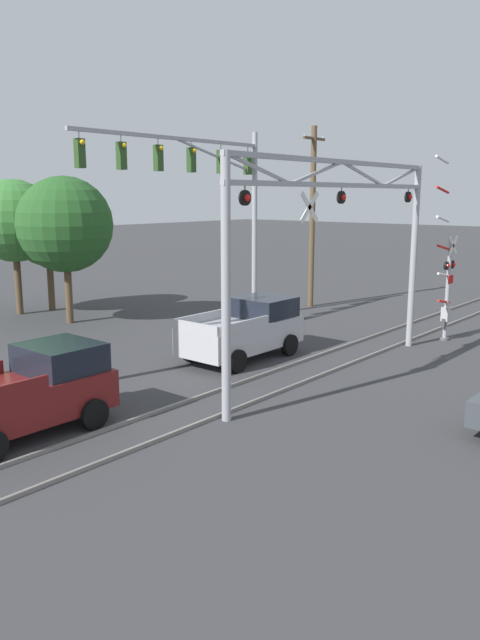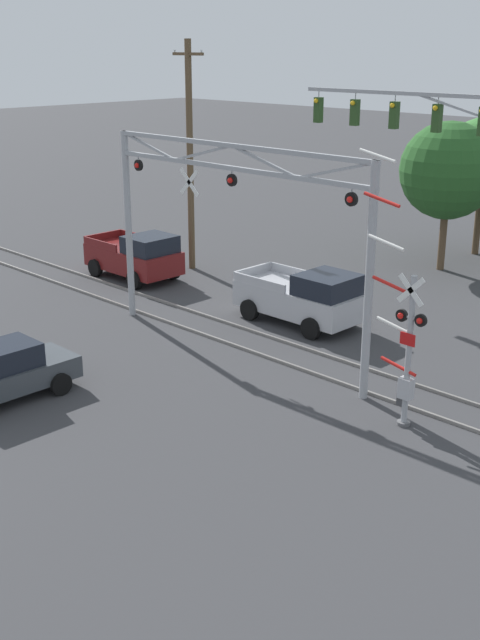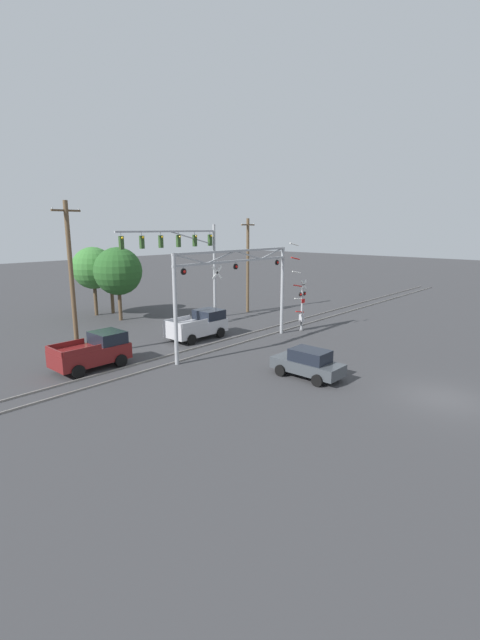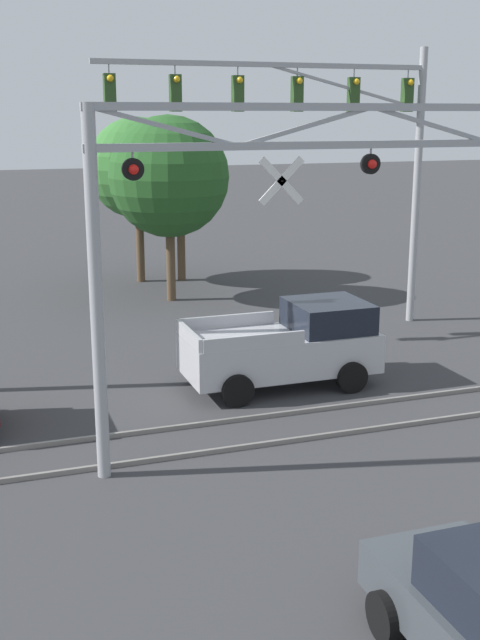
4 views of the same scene
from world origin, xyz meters
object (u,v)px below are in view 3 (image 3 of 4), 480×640
crossing_signal_mast (301,303)px  pickup_truck_lead (199,325)px  background_tree_beyond_span (111,273)px  background_tree_far_left_verge (118,271)px  crossing_gantry (236,282)px  utility_pole_left (72,279)px  pickup_truck_following (94,351)px  utility_pole_right (248,265)px  background_tree_far_right_verge (93,268)px  traffic_signal_span (190,253)px  sedan_waiting (308,363)px

crossing_signal_mast → pickup_truck_lead: crossing_signal_mast is taller
pickup_truck_lead → background_tree_beyond_span: (0.86, 13.26, 2.90)m
crossing_signal_mast → background_tree_far_left_verge: 16.17m
crossing_gantry → utility_pole_left: utility_pole_left is taller
pickup_truck_following → utility_pole_right: bearing=13.5°
utility_pole_left → background_tree_far_right_verge: utility_pole_left is taller
utility_pole_right → background_tree_beyond_span: (-9.24, 9.23, -0.73)m
traffic_signal_span → pickup_truck_lead: 7.51m
crossing_signal_mast → sedan_waiting: 10.99m
crossing_signal_mast → background_tree_far_left_verge: crossing_signal_mast is taller
pickup_truck_following → crossing_signal_mast: bearing=-13.5°
sedan_waiting → background_tree_far_left_verge: size_ratio=0.62×
pickup_truck_following → background_tree_far_right_verge: (8.10, 14.06, 3.44)m
crossing_signal_mast → background_tree_beyond_span: bearing=109.2°
traffic_signal_span → sedan_waiting: traffic_signal_span is taller
sedan_waiting → utility_pole_right: size_ratio=0.44×
utility_pole_left → crossing_gantry: bearing=-34.9°
pickup_truck_following → utility_pole_left: utility_pole_left is taller
sedan_waiting → background_tree_beyond_span: size_ratio=0.71×
background_tree_beyond_span → sedan_waiting: bearing=-96.3°
crossing_gantry → background_tree_far_right_verge: crossing_gantry is taller
traffic_signal_span → background_tree_far_right_verge: (-3.96, 8.98, -1.60)m
crossing_signal_mast → pickup_truck_lead: (-6.97, 4.33, -1.27)m
pickup_truck_lead → background_tree_beyond_span: 13.60m
utility_pole_right → background_tree_far_left_verge: 12.05m
traffic_signal_span → pickup_truck_following: traffic_signal_span is taller
utility_pole_left → background_tree_beyond_span: (9.30, 10.98, -1.11)m
pickup_truck_following → utility_pole_right: size_ratio=0.48×
sedan_waiting → background_tree_far_left_verge: 21.05m
pickup_truck_following → utility_pole_left: bearing=81.8°
sedan_waiting → crossing_signal_mast: bearing=36.5°
pickup_truck_following → background_tree_far_right_verge: background_tree_far_right_verge is taller
crossing_gantry → background_tree_beyond_span: size_ratio=1.91×
utility_pole_right → background_tree_far_right_verge: utility_pole_right is taller
crossing_signal_mast → background_tree_far_right_verge: crossing_signal_mast is taller
background_tree_far_right_verge → pickup_truck_lead: bearing=-86.9°
crossing_signal_mast → background_tree_far_right_verge: (-7.71, 17.86, 2.17)m
pickup_truck_lead → pickup_truck_following: same height
crossing_signal_mast → sedan_waiting: crossing_signal_mast is taller
utility_pole_left → background_tree_far_left_verge: 11.08m
pickup_truck_lead → sedan_waiting: bearing=-99.4°
pickup_truck_lead → crossing_signal_mast: bearing=-31.8°
crossing_gantry → background_tree_beyond_span: crossing_gantry is taller
crossing_signal_mast → pickup_truck_following: bearing=166.5°
sedan_waiting → pickup_truck_following: bearing=124.5°
crossing_gantry → background_tree_far_right_verge: 17.22m
crossing_signal_mast → utility_pole_left: 16.99m
pickup_truck_lead → pickup_truck_following: 8.86m
pickup_truck_following → background_tree_far_right_verge: size_ratio=0.68×
pickup_truck_lead → crossing_gantry: bearing=-89.0°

